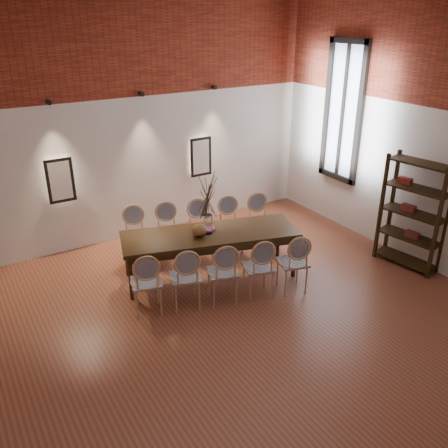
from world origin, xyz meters
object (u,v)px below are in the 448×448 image
chair_far_d (231,227)px  shelving_rack (413,213)px  chair_far_e (261,224)px  vase (208,224)px  chair_near_a (146,282)px  chair_near_e (293,262)px  chair_far_c (200,230)px  chair_near_c (222,272)px  bowl (199,230)px  dining_table (210,255)px  chair_far_b (169,234)px  chair_far_a (136,238)px  chair_near_d (258,267)px  chair_near_b (185,277)px  book (206,229)px

chair_far_d → shelving_rack: shelving_rack is taller
chair_far_e → vase: bearing=32.8°
chair_near_a → shelving_rack: (4.14, -0.96, 0.43)m
chair_near_e → chair_far_c: same height
chair_near_c → bowl: 0.77m
dining_table → shelving_rack: 3.26m
chair_far_b → chair_near_a: bearing=69.4°
chair_near_e → chair_far_a: 2.55m
dining_table → chair_far_e: size_ratio=2.82×
chair_near_d → chair_far_a: same height
dining_table → chair_far_d: bearing=53.1°
chair_near_c → chair_far_d: (0.91, 1.21, 0.00)m
chair_far_d → shelving_rack: bearing=156.4°
chair_near_d → chair_near_e: 0.53m
chair_near_a → chair_far_d: (1.93, 0.91, 0.00)m
dining_table → vase: vase is taller
chair_near_c → chair_far_d: size_ratio=1.00×
chair_near_b → chair_near_c: 0.53m
bowl → chair_far_a: bearing=123.0°
dining_table → chair_far_b: 0.89m
chair_far_d → chair_near_d: bearing=90.0°
chair_far_e → chair_far_b: bearing=-0.0°
chair_far_b → chair_far_e: size_ratio=1.00×
chair_far_c → chair_far_d: same height
bowl → shelving_rack: 3.39m
chair_far_c → book: bearing=86.4°
dining_table → chair_near_e: size_ratio=2.82×
chair_near_d → chair_far_d: 1.41m
book → shelving_rack: bearing=-26.7°
chair_near_d → chair_far_b: (-0.62, 1.66, 0.00)m
chair_far_b → vase: 0.96m
chair_near_e → chair_far_d: size_ratio=1.00×
shelving_rack → chair_far_c: bearing=134.1°
vase → shelving_rack: bearing=-24.4°
chair_near_e → book: size_ratio=3.62×
chair_near_c → chair_far_c: (0.40, 1.36, 0.00)m
dining_table → chair_near_a: bearing=-146.4°
chair_near_d → chair_far_c: 1.51m
chair_far_d → chair_near_b: bearing=53.1°
vase → shelving_rack: size_ratio=0.17×
chair_near_d → book: size_ratio=3.62×
chair_far_a → shelving_rack: 4.42m
book → chair_far_d: bearing=29.1°
vase → chair_far_a: bearing=129.1°
chair_near_c → vase: bearing=92.7°
chair_far_c → vase: bearing=87.3°
vase → chair_near_a: bearing=-161.9°
chair_near_a → chair_near_d: same height
chair_near_c → vase: size_ratio=3.13×
chair_near_a → chair_near_d: bearing=0.0°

